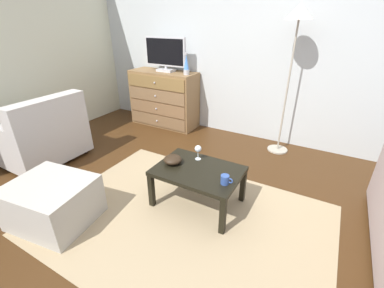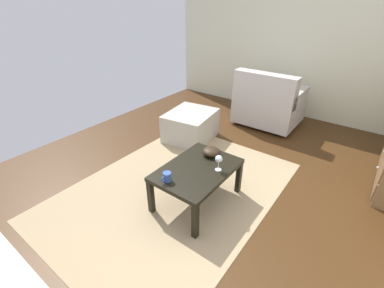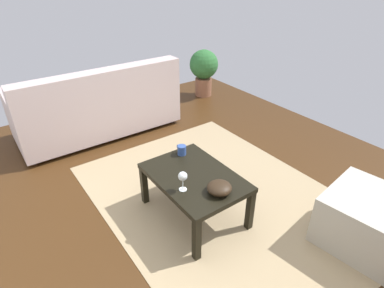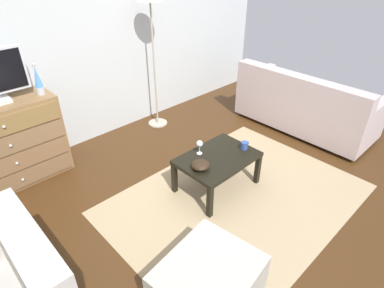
# 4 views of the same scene
# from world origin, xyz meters

# --- Properties ---
(ground_plane) EXTENTS (5.99, 4.61, 0.05)m
(ground_plane) POSITION_xyz_m (0.00, 0.00, -0.03)
(ground_plane) COLOR #402611
(wall_accent_rear) EXTENTS (5.99, 0.12, 2.79)m
(wall_accent_rear) POSITION_xyz_m (0.00, 2.07, 1.40)
(wall_accent_rear) COLOR silver
(wall_accent_rear) RESTS_ON ground_plane
(area_rug) EXTENTS (2.60, 1.90, 0.01)m
(area_rug) POSITION_xyz_m (0.20, -0.20, 0.00)
(area_rug) COLOR tan
(area_rug) RESTS_ON ground_plane
(dresser) EXTENTS (1.16, 0.49, 0.93)m
(dresser) POSITION_xyz_m (-1.36, 1.75, 0.47)
(dresser) COLOR brown
(dresser) RESTS_ON ground_plane
(lava_lamp) EXTENTS (0.09, 0.09, 0.33)m
(lava_lamp) POSITION_xyz_m (-0.88, 1.71, 1.08)
(lava_lamp) COLOR #B7B7BC
(lava_lamp) RESTS_ON dresser
(coffee_table) EXTENTS (0.83, 0.58, 0.41)m
(coffee_table) POSITION_xyz_m (0.19, 0.10, 0.35)
(coffee_table) COLOR black
(coffee_table) RESTS_ON ground_plane
(wine_glass) EXTENTS (0.07, 0.07, 0.16)m
(wine_glass) POSITION_xyz_m (0.10, 0.27, 0.52)
(wine_glass) COLOR silver
(wine_glass) RESTS_ON coffee_table
(mug) EXTENTS (0.11, 0.08, 0.08)m
(mug) POSITION_xyz_m (0.51, 0.00, 0.45)
(mug) COLOR #304D93
(mug) RESTS_ON coffee_table
(bowl_decorative) EXTENTS (0.18, 0.18, 0.08)m
(bowl_decorative) POSITION_xyz_m (-0.09, 0.07, 0.45)
(bowl_decorative) COLOR black
(bowl_decorative) RESTS_ON coffee_table
(couch_large) EXTENTS (0.85, 1.90, 0.86)m
(couch_large) POSITION_xyz_m (2.08, 0.16, 0.34)
(couch_large) COLOR #332319
(couch_large) RESTS_ON ground_plane
(ottoman) EXTENTS (0.78, 0.69, 0.41)m
(ottoman) POSITION_xyz_m (-0.85, -0.78, 0.20)
(ottoman) COLOR #AEA99D
(ottoman) RESTS_ON ground_plane
(standing_lamp) EXTENTS (0.32, 0.32, 1.89)m
(standing_lamp) POSITION_xyz_m (0.64, 1.71, 1.62)
(standing_lamp) COLOR #A59E8C
(standing_lamp) RESTS_ON ground_plane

